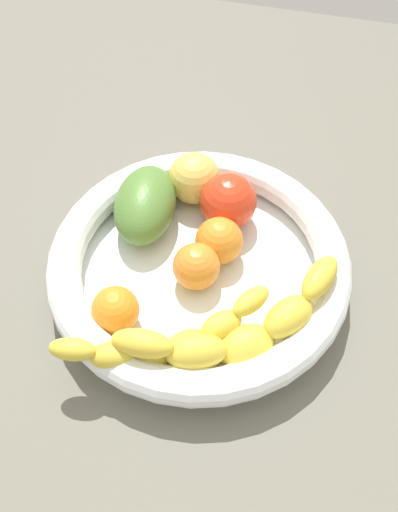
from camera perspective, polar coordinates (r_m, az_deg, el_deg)
name	(u,v)px	position (r cm, az deg, el deg)	size (l,w,h in cm)	color
kitchen_counter	(199,287)	(67.26, 0.00, -3.13)	(120.00, 120.00, 3.00)	#656357
fruit_bowl	(199,266)	(63.68, 0.00, -0.98)	(33.71, 33.71, 5.50)	white
banana_draped_left	(168,341)	(56.52, -3.13, -8.57)	(13.43, 20.13, 4.93)	yellow
banana_draped_right	(242,331)	(56.78, 4.31, -7.55)	(16.67, 20.91, 6.25)	yellow
orange_front	(197,267)	(61.83, -0.20, -1.06)	(5.26, 5.26, 5.26)	orange
orange_mid_left	(219,241)	(63.89, 2.03, 1.54)	(5.44, 5.44, 5.44)	orange
orange_mid_right	(115,310)	(59.57, -8.40, -5.37)	(5.04, 5.04, 5.04)	orange
apple_yellow	(194,178)	(69.68, -0.49, 7.83)	(6.34, 6.34, 6.34)	#DCBF55
tomato_red	(228,201)	(66.89, 2.95, 5.49)	(6.75, 6.75, 6.75)	red
mango_green	(145,205)	(67.12, -5.42, 5.17)	(11.36, 7.14, 6.23)	#517D33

